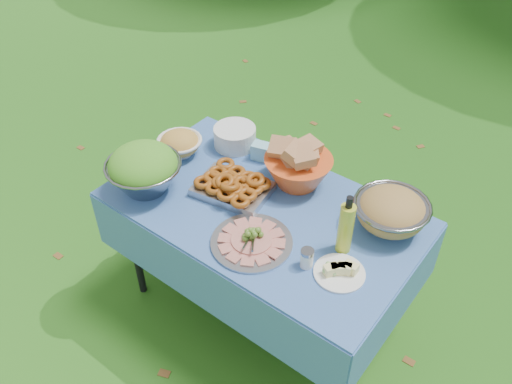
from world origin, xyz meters
TOP-DOWN VIEW (x-y plane):
  - ground at (0.00, 0.00)m, footprint 80.00×80.00m
  - picnic_table at (0.00, 0.00)m, footprint 1.46×0.86m
  - salad_bowl at (-0.54, -0.24)m, footprint 0.46×0.46m
  - pasta_bowl_white at (-0.61, 0.08)m, footprint 0.30×0.30m
  - plate_stack at (-0.42, 0.31)m, footprint 0.29×0.29m
  - wipes_box at (-0.24, 0.30)m, footprint 0.11×0.09m
  - sanitizer_bottle at (-0.16, 0.35)m, footprint 0.06×0.06m
  - bread_bowl at (0.02, 0.25)m, footprint 0.38×0.38m
  - pasta_bowl_steel at (0.52, 0.25)m, footprint 0.36×0.36m
  - fried_tray at (-0.18, -0.00)m, footprint 0.39×0.31m
  - charcuterie_platter at (0.10, -0.22)m, footprint 0.47×0.47m
  - oil_bottle at (0.43, -0.00)m, footprint 0.07×0.07m
  - cheese_plate at (0.50, -0.13)m, footprint 0.28×0.28m
  - shaker at (0.36, -0.18)m, footprint 0.06×0.06m

SIDE VIEW (x-z plane):
  - ground at x=0.00m, z-range 0.00..0.00m
  - picnic_table at x=0.00m, z-range 0.00..0.76m
  - cheese_plate at x=0.50m, z-range 0.76..0.82m
  - fried_tray at x=-0.18m, z-range 0.76..0.84m
  - charcuterie_platter at x=0.10m, z-range 0.76..0.84m
  - wipes_box at x=-0.24m, z-range 0.76..0.85m
  - shaker at x=0.36m, z-range 0.76..0.85m
  - plate_stack at x=-0.42m, z-range 0.76..0.87m
  - pasta_bowl_white at x=-0.61m, z-range 0.76..0.89m
  - sanitizer_bottle at x=-0.16m, z-range 0.76..0.90m
  - pasta_bowl_steel at x=0.52m, z-range 0.76..0.94m
  - bread_bowl at x=0.02m, z-range 0.76..0.98m
  - salad_bowl at x=-0.54m, z-range 0.76..1.00m
  - oil_bottle at x=0.43m, z-range 0.76..1.06m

